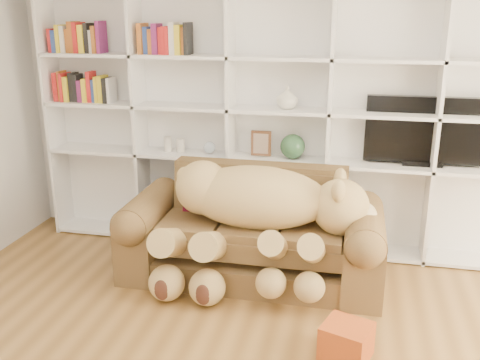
% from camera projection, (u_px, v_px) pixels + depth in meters
% --- Properties ---
extents(wall_back, '(5.00, 0.02, 2.70)m').
position_uv_depth(wall_back, '(283.00, 101.00, 4.87)').
color(wall_back, silver).
rests_on(wall_back, floor).
extents(bookshelf, '(4.43, 0.35, 2.40)m').
position_uv_depth(bookshelf, '(254.00, 107.00, 4.80)').
color(bookshelf, white).
rests_on(bookshelf, floor).
extents(sofa, '(2.11, 0.91, 0.89)m').
position_uv_depth(sofa, '(253.00, 237.00, 4.45)').
color(sofa, brown).
rests_on(sofa, floor).
extents(teddy_bear, '(1.70, 0.90, 0.98)m').
position_uv_depth(teddy_bear, '(255.00, 212.00, 4.19)').
color(teddy_bear, tan).
rests_on(teddy_bear, sofa).
extents(throw_pillow, '(0.38, 0.22, 0.39)m').
position_uv_depth(throw_pillow, '(206.00, 194.00, 4.59)').
color(throw_pillow, '#570F25').
rests_on(throw_pillow, sofa).
extents(gift_box, '(0.37, 0.35, 0.23)m').
position_uv_depth(gift_box, '(346.00, 341.00, 3.43)').
color(gift_box, '#B04717').
rests_on(gift_box, floor).
extents(tv, '(1.00, 0.18, 0.59)m').
position_uv_depth(tv, '(425.00, 132.00, 4.54)').
color(tv, black).
rests_on(tv, bookshelf).
extents(picture_frame, '(0.18, 0.03, 0.23)m').
position_uv_depth(picture_frame, '(261.00, 143.00, 4.83)').
color(picture_frame, '#51301B').
rests_on(picture_frame, bookshelf).
extents(green_vase, '(0.22, 0.22, 0.22)m').
position_uv_depth(green_vase, '(293.00, 146.00, 4.78)').
color(green_vase, '#2A5231').
rests_on(green_vase, bookshelf).
extents(figurine_tall, '(0.08, 0.08, 0.14)m').
position_uv_depth(figurine_tall, '(168.00, 144.00, 5.03)').
color(figurine_tall, beige).
rests_on(figurine_tall, bookshelf).
extents(figurine_short, '(0.08, 0.08, 0.13)m').
position_uv_depth(figurine_short, '(181.00, 145.00, 5.00)').
color(figurine_short, beige).
rests_on(figurine_short, bookshelf).
extents(snow_globe, '(0.11, 0.11, 0.11)m').
position_uv_depth(snow_globe, '(209.00, 147.00, 4.95)').
color(snow_globe, white).
rests_on(snow_globe, bookshelf).
extents(shelf_vase, '(0.24, 0.24, 0.19)m').
position_uv_depth(shelf_vase, '(287.00, 98.00, 4.66)').
color(shelf_vase, white).
rests_on(shelf_vase, bookshelf).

